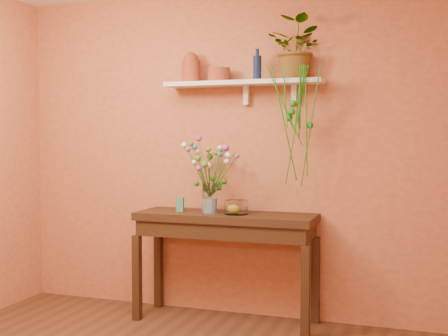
% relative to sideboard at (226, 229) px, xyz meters
% --- Properties ---
extents(room, '(4.04, 4.04, 2.70)m').
position_rel_sideboard_xyz_m(room, '(0.05, -1.75, 0.60)').
color(room, '#56301D').
rests_on(room, ground).
extents(sideboard, '(1.44, 0.46, 0.88)m').
position_rel_sideboard_xyz_m(sideboard, '(0.00, 0.00, 0.00)').
color(sideboard, '#322113').
rests_on(sideboard, ground).
extents(wall_shelf, '(1.30, 0.24, 0.19)m').
position_rel_sideboard_xyz_m(wall_shelf, '(0.12, 0.13, 1.17)').
color(wall_shelf, white).
rests_on(wall_shelf, room).
extents(terracotta_jug, '(0.16, 0.16, 0.25)m').
position_rel_sideboard_xyz_m(terracotta_jug, '(-0.35, 0.13, 1.31)').
color(terracotta_jug, '#9A452A').
rests_on(terracotta_jug, wall_shelf).
extents(terracotta_pot, '(0.22, 0.22, 0.11)m').
position_rel_sideboard_xyz_m(terracotta_pot, '(-0.10, 0.12, 1.24)').
color(terracotta_pot, '#9A452A').
rests_on(terracotta_pot, wall_shelf).
extents(blue_bottle, '(0.08, 0.08, 0.25)m').
position_rel_sideboard_xyz_m(blue_bottle, '(0.23, 0.10, 1.29)').
color(blue_bottle, '#0F1F46').
rests_on(blue_bottle, wall_shelf).
extents(spider_plant, '(0.54, 0.51, 0.48)m').
position_rel_sideboard_xyz_m(spider_plant, '(0.55, 0.15, 1.43)').
color(spider_plant, '#1E7716').
rests_on(spider_plant, wall_shelf).
extents(plant_fronds, '(0.44, 0.29, 0.91)m').
position_rel_sideboard_xyz_m(plant_fronds, '(0.57, -0.01, 0.92)').
color(plant_fronds, '#1E7716').
rests_on(plant_fronds, wall_shelf).
extents(glass_vase, '(0.12, 0.12, 0.25)m').
position_rel_sideboard_xyz_m(glass_vase, '(-0.11, -0.06, 0.23)').
color(glass_vase, white).
rests_on(glass_vase, sideboard).
extents(bouquet, '(0.50, 0.41, 0.49)m').
position_rel_sideboard_xyz_m(bouquet, '(-0.12, -0.05, 0.55)').
color(bouquet, '#386B28').
rests_on(bouquet, glass_vase).
extents(glass_bowl, '(0.18, 0.18, 0.11)m').
position_rel_sideboard_xyz_m(glass_bowl, '(0.10, -0.04, 0.18)').
color(glass_bowl, white).
rests_on(glass_bowl, sideboard).
extents(lemon, '(0.08, 0.08, 0.08)m').
position_rel_sideboard_xyz_m(lemon, '(0.09, -0.05, 0.17)').
color(lemon, yellow).
rests_on(lemon, glass_bowl).
extents(carton, '(0.06, 0.05, 0.12)m').
position_rel_sideboard_xyz_m(carton, '(-0.38, -0.04, 0.19)').
color(carton, '#276182').
rests_on(carton, sideboard).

